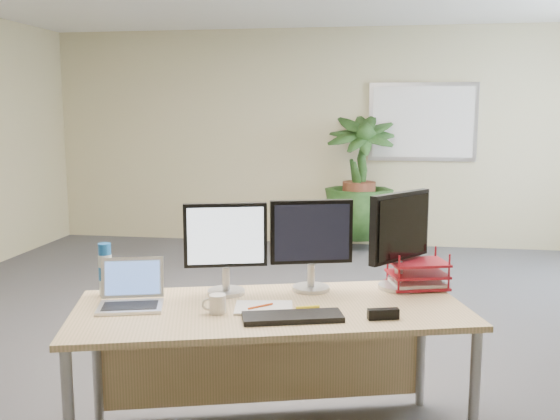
% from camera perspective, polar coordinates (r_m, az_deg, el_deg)
% --- Properties ---
extents(floor, '(8.00, 8.00, 0.00)m').
position_cam_1_polar(floor, '(4.27, -0.85, -14.09)').
color(floor, '#404045').
rests_on(floor, ground).
extents(back_wall, '(7.00, 0.04, 2.70)m').
position_cam_1_polar(back_wall, '(7.91, 4.08, 6.60)').
color(back_wall, '#C9C18E').
rests_on(back_wall, floor).
extents(whiteboard, '(1.30, 0.04, 0.95)m').
position_cam_1_polar(whiteboard, '(7.86, 12.92, 7.84)').
color(whiteboard, silver).
rests_on(whiteboard, back_wall).
extents(desk, '(2.05, 1.29, 0.73)m').
position_cam_1_polar(desk, '(3.22, -1.04, -10.87)').
color(desk, tan).
rests_on(desk, floor).
extents(floor_plant, '(0.88, 0.88, 1.50)m').
position_cam_1_polar(floor_plant, '(7.63, 7.24, 1.95)').
color(floor_plant, '#183914').
rests_on(floor_plant, floor).
extents(monitor_left, '(0.42, 0.20, 0.48)m').
position_cam_1_polar(monitor_left, '(3.24, -5.00, -2.95)').
color(monitor_left, '#AFB0B4').
rests_on(monitor_left, desk).
extents(monitor_right, '(0.43, 0.20, 0.48)m').
position_cam_1_polar(monitor_right, '(3.29, 2.89, -2.66)').
color(monitor_right, '#AFB0B4').
rests_on(monitor_right, desk).
extents(monitor_dark, '(0.32, 0.40, 0.52)m').
position_cam_1_polar(monitor_dark, '(3.37, 10.91, -2.16)').
color(monitor_dark, '#AFB0B4').
rests_on(monitor_dark, desk).
extents(laptop, '(0.37, 0.34, 0.22)m').
position_cam_1_polar(laptop, '(3.17, -13.44, -7.45)').
color(laptop, silver).
rests_on(laptop, desk).
extents(keyboard, '(0.48, 0.27, 0.03)m').
position_cam_1_polar(keyboard, '(2.89, 1.16, -9.74)').
color(keyboard, black).
rests_on(keyboard, desk).
extents(coffee_mug, '(0.12, 0.08, 0.09)m').
position_cam_1_polar(coffee_mug, '(2.99, -5.78, -8.54)').
color(coffee_mug, white).
rests_on(coffee_mug, desk).
extents(spiral_notebook, '(0.30, 0.25, 0.01)m').
position_cam_1_polar(spiral_notebook, '(3.04, -1.49, -8.93)').
color(spiral_notebook, silver).
rests_on(spiral_notebook, desk).
extents(orange_pen, '(0.11, 0.10, 0.01)m').
position_cam_1_polar(orange_pen, '(3.03, -1.80, -8.78)').
color(orange_pen, '#EC541A').
rests_on(orange_pen, spiral_notebook).
extents(yellow_highlighter, '(0.11, 0.06, 0.02)m').
position_cam_1_polar(yellow_highlighter, '(3.05, 2.55, -8.88)').
color(yellow_highlighter, yellow).
rests_on(yellow_highlighter, desk).
extents(water_bottle, '(0.07, 0.07, 0.27)m').
position_cam_1_polar(water_bottle, '(3.35, -15.67, -5.36)').
color(water_bottle, silver).
rests_on(water_bottle, desk).
extents(letter_tray, '(0.35, 0.30, 0.14)m').
position_cam_1_polar(letter_tray, '(3.46, 12.44, -5.93)').
color(letter_tray, maroon).
rests_on(letter_tray, desk).
extents(stapler, '(0.15, 0.08, 0.05)m').
position_cam_1_polar(stapler, '(2.93, 9.41, -9.36)').
color(stapler, black).
rests_on(stapler, desk).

